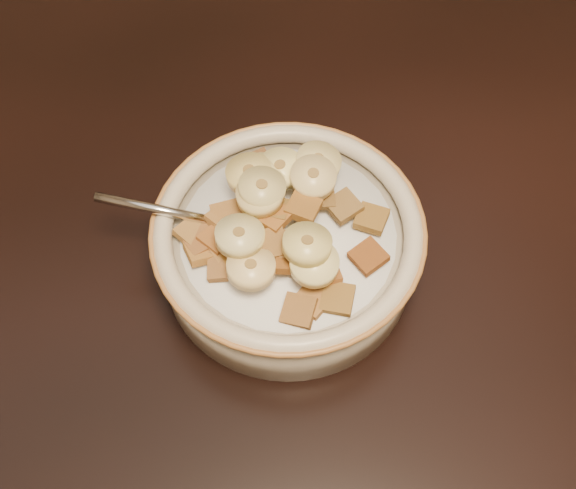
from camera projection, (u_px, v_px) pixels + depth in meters
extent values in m
cube|color=black|center=(99.00, 272.00, 0.54)|extent=(1.41, 0.91, 0.04)
cube|color=#372113|center=(138.00, 12.00, 1.11)|extent=(0.50, 0.50, 0.90)
cylinder|color=beige|center=(288.00, 251.00, 0.51)|extent=(0.18, 0.18, 0.04)
cylinder|color=white|center=(288.00, 235.00, 0.49)|extent=(0.15, 0.15, 0.00)
ellipsoid|color=#BCBCBC|center=(246.00, 227.00, 0.49)|extent=(0.05, 0.04, 0.01)
cube|color=brown|center=(313.00, 299.00, 0.46)|extent=(0.03, 0.03, 0.01)
cube|color=brown|center=(270.00, 244.00, 0.46)|extent=(0.02, 0.02, 0.01)
cube|color=brown|center=(223.00, 266.00, 0.47)|extent=(0.02, 0.02, 0.01)
cube|color=#97501A|center=(324.00, 273.00, 0.46)|extent=(0.02, 0.02, 0.01)
cube|color=brown|center=(230.00, 254.00, 0.47)|extent=(0.03, 0.03, 0.01)
cube|color=brown|center=(295.00, 245.00, 0.46)|extent=(0.02, 0.02, 0.01)
cube|color=brown|center=(319.00, 195.00, 0.49)|extent=(0.02, 0.02, 0.01)
cube|color=brown|center=(260.00, 214.00, 0.47)|extent=(0.03, 0.03, 0.01)
cube|color=brown|center=(291.00, 260.00, 0.46)|extent=(0.02, 0.02, 0.01)
cube|color=brown|center=(299.00, 311.00, 0.45)|extent=(0.03, 0.03, 0.01)
cube|color=brown|center=(344.00, 206.00, 0.49)|extent=(0.03, 0.03, 0.01)
cube|color=brown|center=(371.00, 219.00, 0.48)|extent=(0.03, 0.03, 0.01)
cube|color=brown|center=(309.00, 179.00, 0.50)|extent=(0.03, 0.03, 0.01)
cube|color=brown|center=(257.00, 164.00, 0.51)|extent=(0.02, 0.02, 0.01)
cube|color=brown|center=(217.00, 239.00, 0.47)|extent=(0.03, 0.03, 0.01)
cube|color=brown|center=(303.00, 208.00, 0.47)|extent=(0.03, 0.03, 0.01)
cube|color=olive|center=(276.00, 210.00, 0.47)|extent=(0.03, 0.03, 0.01)
cube|color=brown|center=(307.00, 177.00, 0.50)|extent=(0.02, 0.02, 0.01)
cube|color=brown|center=(274.00, 216.00, 0.47)|extent=(0.03, 0.03, 0.01)
cube|color=brown|center=(368.00, 256.00, 0.47)|extent=(0.03, 0.03, 0.01)
cube|color=brown|center=(201.00, 241.00, 0.48)|extent=(0.03, 0.03, 0.01)
cube|color=olive|center=(194.00, 233.00, 0.48)|extent=(0.03, 0.03, 0.01)
cube|color=#9A5821|center=(202.00, 251.00, 0.47)|extent=(0.02, 0.02, 0.01)
cube|color=brown|center=(225.00, 219.00, 0.48)|extent=(0.03, 0.03, 0.01)
cube|color=brown|center=(337.00, 298.00, 0.45)|extent=(0.03, 0.03, 0.01)
cube|color=brown|center=(227.00, 216.00, 0.48)|extent=(0.02, 0.02, 0.01)
cube|color=brown|center=(241.00, 262.00, 0.47)|extent=(0.02, 0.02, 0.01)
cylinder|color=#FEE891|center=(264.00, 173.00, 0.49)|extent=(0.04, 0.04, 0.01)
cylinder|color=#DBC686|center=(260.00, 195.00, 0.47)|extent=(0.04, 0.04, 0.01)
cylinder|color=#E1C66F|center=(307.00, 244.00, 0.45)|extent=(0.04, 0.04, 0.02)
cylinder|color=beige|center=(241.00, 237.00, 0.46)|extent=(0.04, 0.04, 0.01)
cylinder|color=#F9E58D|center=(314.00, 263.00, 0.45)|extent=(0.04, 0.04, 0.01)
cylinder|color=#EAD878|center=(249.00, 174.00, 0.48)|extent=(0.04, 0.04, 0.01)
cylinder|color=#F6D897|center=(251.00, 268.00, 0.45)|extent=(0.04, 0.04, 0.02)
cylinder|color=tan|center=(313.00, 177.00, 0.48)|extent=(0.04, 0.04, 0.01)
cylinder|color=beige|center=(318.00, 162.00, 0.49)|extent=(0.04, 0.04, 0.01)
cylinder|color=#FFE386|center=(280.00, 169.00, 0.49)|extent=(0.04, 0.04, 0.01)
cylinder|color=beige|center=(239.00, 236.00, 0.46)|extent=(0.04, 0.04, 0.01)
cylinder|color=tan|center=(262.00, 189.00, 0.47)|extent=(0.03, 0.03, 0.01)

